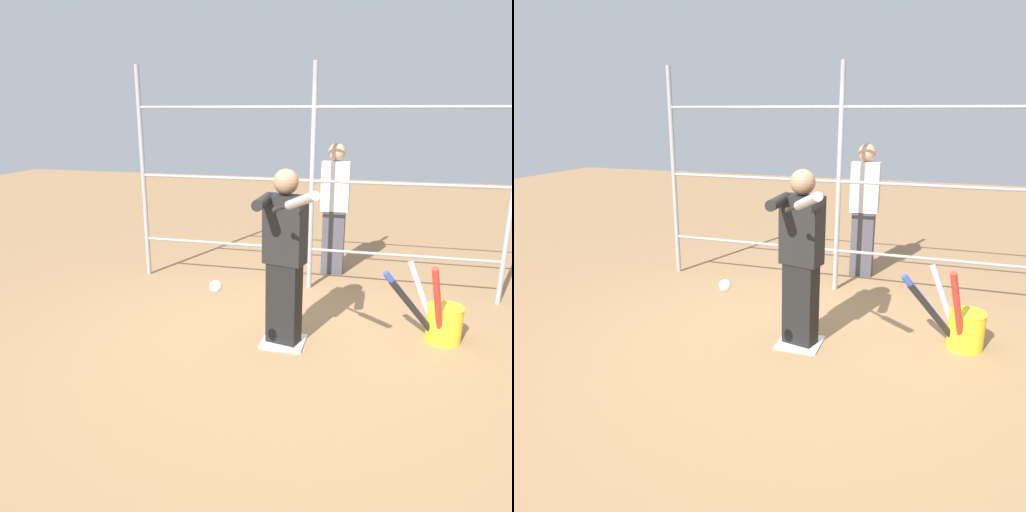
% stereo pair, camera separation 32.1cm
% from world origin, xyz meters
% --- Properties ---
extents(ground_plane, '(24.00, 24.00, 0.00)m').
position_xyz_m(ground_plane, '(0.00, 0.00, 0.00)').
color(ground_plane, '#9E754C').
extents(home_plate, '(0.40, 0.40, 0.02)m').
position_xyz_m(home_plate, '(0.00, 0.00, 0.01)').
color(home_plate, white).
rests_on(home_plate, ground).
extents(fence_backstop, '(4.44, 0.06, 2.68)m').
position_xyz_m(fence_backstop, '(0.00, -1.60, 1.34)').
color(fence_backstop, '#939399').
rests_on(fence_backstop, ground).
extents(batter, '(0.42, 0.62, 1.66)m').
position_xyz_m(batter, '(0.00, 0.02, 0.90)').
color(batter, black).
rests_on(batter, ground).
extents(baseball_bat_swinging, '(0.48, 0.76, 0.30)m').
position_xyz_m(baseball_bat_swinging, '(-0.26, 0.88, 1.53)').
color(baseball_bat_swinging, black).
extents(softball_in_flight, '(0.10, 0.10, 0.10)m').
position_xyz_m(softball_in_flight, '(0.36, 0.90, 0.85)').
color(softball_in_flight, white).
extents(bat_bucket, '(0.79, 0.62, 0.86)m').
position_xyz_m(bat_bucket, '(-1.43, -0.40, 0.23)').
color(bat_bucket, yellow).
rests_on(bat_bucket, ground).
extents(bystander_behind_fence, '(0.36, 0.22, 1.74)m').
position_xyz_m(bystander_behind_fence, '(-0.21, -2.28, 0.91)').
color(bystander_behind_fence, '#3F3F47').
rests_on(bystander_behind_fence, ground).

